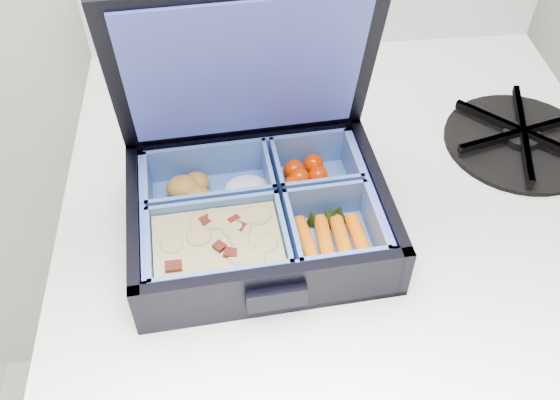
{
  "coord_description": "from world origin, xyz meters",
  "views": [
    {
      "loc": [
        -0.8,
        1.22,
        1.32
      ],
      "look_at": [
        -0.76,
        1.61,
        0.9
      ],
      "focal_mm": 40.0,
      "sensor_mm": 36.0,
      "label": 1
    }
  ],
  "objects_px": {
    "stove": "(323,366)",
    "bento_box": "(259,215)",
    "burner_grate": "(522,136)",
    "fork": "(327,131)"
  },
  "relations": [
    {
      "from": "bento_box",
      "to": "burner_grate",
      "type": "height_order",
      "value": "bento_box"
    },
    {
      "from": "burner_grate",
      "to": "fork",
      "type": "distance_m",
      "value": 0.21
    },
    {
      "from": "burner_grate",
      "to": "fork",
      "type": "height_order",
      "value": "burner_grate"
    },
    {
      "from": "bento_box",
      "to": "burner_grate",
      "type": "xyz_separation_m",
      "value": [
        0.29,
        0.1,
        -0.02
      ]
    },
    {
      "from": "stove",
      "to": "bento_box",
      "type": "bearing_deg",
      "value": -137.28
    },
    {
      "from": "stove",
      "to": "fork",
      "type": "relative_size",
      "value": 4.92
    },
    {
      "from": "burner_grate",
      "to": "stove",
      "type": "bearing_deg",
      "value": -175.33
    },
    {
      "from": "stove",
      "to": "bento_box",
      "type": "distance_m",
      "value": 0.48
    },
    {
      "from": "bento_box",
      "to": "fork",
      "type": "xyz_separation_m",
      "value": [
        0.09,
        0.14,
        -0.02
      ]
    },
    {
      "from": "stove",
      "to": "bento_box",
      "type": "xyz_separation_m",
      "value": [
        -0.09,
        -0.09,
        0.46
      ]
    }
  ]
}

